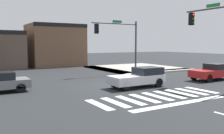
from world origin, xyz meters
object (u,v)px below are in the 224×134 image
at_px(car_red, 213,72).
at_px(car_silver, 139,77).
at_px(traffic_signal_northeast, 119,37).
at_px(traffic_signal_southeast, 216,29).

bearing_deg(car_red, car_silver, -3.47).
distance_m(car_red, car_silver, 7.79).
xyz_separation_m(traffic_signal_northeast, car_silver, (-2.81, -7.11, -3.18)).
bearing_deg(traffic_signal_southeast, car_red, -52.59).
relative_size(traffic_signal_northeast, traffic_signal_southeast, 0.91).
bearing_deg(car_silver, traffic_signal_southeast, 144.33).
bearing_deg(car_red, traffic_signal_northeast, -56.78).
relative_size(traffic_signal_southeast, car_red, 1.43).
height_order(traffic_signal_southeast, car_silver, traffic_signal_southeast).
bearing_deg(traffic_signal_southeast, traffic_signal_northeast, 8.46).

